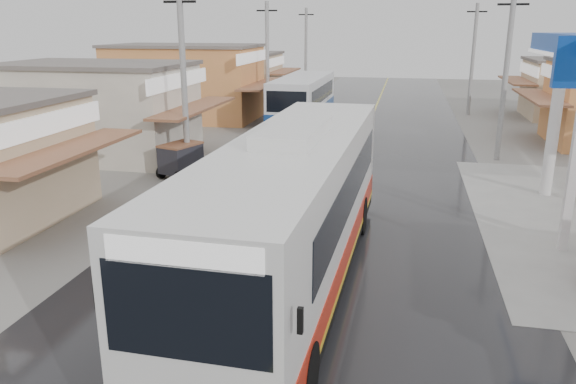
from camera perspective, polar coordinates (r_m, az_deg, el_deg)
name	(u,v)px	position (r m, az deg, el deg)	size (l,w,h in m)	color
ground	(308,271)	(15.56, 2.00, -7.99)	(120.00, 120.00, 0.00)	slate
road	(357,153)	(29.76, 6.98, 3.93)	(12.00, 90.00, 0.02)	black
centre_line	(357,153)	(29.76, 6.98, 3.95)	(0.15, 90.00, 0.01)	#D8CC4C
shopfronts_left	(151,134)	(36.05, -13.72, 5.78)	(11.00, 44.00, 5.20)	tan
utility_poles_left	(234,144)	(32.05, -5.46, 4.86)	(1.60, 50.00, 8.00)	gray
utility_poles_right	(496,160)	(30.03, 20.41, 3.09)	(1.60, 36.00, 8.00)	gray
coach_bus	(294,211)	(14.02, 0.63, -1.97)	(3.31, 13.44, 4.17)	silver
second_bus	(303,101)	(36.87, 1.52, 9.25)	(2.81, 9.91, 3.28)	silver
cyclist	(251,161)	(25.29, -3.75, 3.16)	(0.84, 1.79, 1.86)	black
tricycle_near	(180,158)	(25.18, -10.87, 3.42)	(1.80, 2.26, 1.51)	#26262D
tyre_stack	(190,180)	(23.82, -9.94, 1.18)	(0.96, 0.96, 0.49)	black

